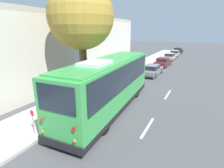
# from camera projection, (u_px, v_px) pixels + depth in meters

# --- Properties ---
(ground_plane) EXTENTS (160.00, 160.00, 0.00)m
(ground_plane) POSITION_uv_depth(u_px,v_px,m) (112.00, 109.00, 12.21)
(ground_plane) COLOR #474749
(sidewalk_slab) EXTENTS (80.00, 3.30, 0.15)m
(sidewalk_slab) POSITION_uv_depth(u_px,v_px,m) (75.00, 100.00, 13.60)
(sidewalk_slab) COLOR #B2AFA8
(sidewalk_slab) RESTS_ON ground
(curb_strip) EXTENTS (80.00, 0.14, 0.15)m
(curb_strip) POSITION_uv_depth(u_px,v_px,m) (94.00, 104.00, 12.84)
(curb_strip) COLOR #9D9A94
(curb_strip) RESTS_ON ground
(shuttle_bus) EXTENTS (10.53, 3.22, 3.62)m
(shuttle_bus) POSITION_uv_depth(u_px,v_px,m) (109.00, 82.00, 11.66)
(shuttle_bus) COLOR green
(shuttle_bus) RESTS_ON ground
(parked_sedan_gray) EXTENTS (4.58, 1.86, 1.27)m
(parked_sedan_gray) POSITION_uv_depth(u_px,v_px,m) (152.00, 70.00, 21.37)
(parked_sedan_gray) COLOR slate
(parked_sedan_gray) RESTS_ON ground
(parked_sedan_maroon) EXTENTS (4.60, 1.94, 1.29)m
(parked_sedan_maroon) POSITION_uv_depth(u_px,v_px,m) (163.00, 62.00, 26.77)
(parked_sedan_maroon) COLOR maroon
(parked_sedan_maroon) RESTS_ON ground
(parked_sedan_tan) EXTENTS (4.49, 1.92, 1.29)m
(parked_sedan_tan) POSITION_uv_depth(u_px,v_px,m) (170.00, 57.00, 32.19)
(parked_sedan_tan) COLOR tan
(parked_sedan_tan) RESTS_ON ground
(parked_sedan_silver) EXTENTS (4.71, 1.93, 1.28)m
(parked_sedan_silver) POSITION_uv_depth(u_px,v_px,m) (175.00, 54.00, 36.98)
(parked_sedan_silver) COLOR #A8AAAF
(parked_sedan_silver) RESTS_ON ground
(parked_sedan_black) EXTENTS (4.69, 2.04, 1.26)m
(parked_sedan_black) POSITION_uv_depth(u_px,v_px,m) (178.00, 51.00, 41.97)
(parked_sedan_black) COLOR black
(parked_sedan_black) RESTS_ON ground
(street_tree) EXTENTS (4.58, 4.58, 9.01)m
(street_tree) POSITION_uv_depth(u_px,v_px,m) (82.00, 12.00, 12.05)
(street_tree) COLOR brown
(street_tree) RESTS_ON sidewalk_slab
(sign_post_near) EXTENTS (0.06, 0.22, 1.31)m
(sign_post_near) POSITION_uv_depth(u_px,v_px,m) (33.00, 122.00, 8.80)
(sign_post_near) COLOR gray
(sign_post_near) RESTS_ON sidewalk_slab
(sign_post_far) EXTENTS (0.06, 0.22, 1.57)m
(sign_post_far) POSITION_uv_depth(u_px,v_px,m) (57.00, 107.00, 10.15)
(sign_post_far) COLOR gray
(sign_post_far) RESTS_ON sidewalk_slab
(fire_hydrant) EXTENTS (0.22, 0.22, 0.81)m
(fire_hydrant) POSITION_uv_depth(u_px,v_px,m) (129.00, 74.00, 19.57)
(fire_hydrant) COLOR gold
(fire_hydrant) RESTS_ON sidewalk_slab
(building_backdrop) EXTENTS (25.15, 7.70, 6.86)m
(building_backdrop) POSITION_uv_depth(u_px,v_px,m) (59.00, 49.00, 20.16)
(building_backdrop) COLOR beige
(building_backdrop) RESTS_ON ground
(lane_stripe_mid) EXTENTS (2.40, 0.14, 0.01)m
(lane_stripe_mid) POSITION_uv_depth(u_px,v_px,m) (148.00, 127.00, 9.84)
(lane_stripe_mid) COLOR silver
(lane_stripe_mid) RESTS_ON ground
(lane_stripe_ahead) EXTENTS (2.40, 0.14, 0.01)m
(lane_stripe_ahead) POSITION_uv_depth(u_px,v_px,m) (168.00, 95.00, 14.93)
(lane_stripe_ahead) COLOR silver
(lane_stripe_ahead) RESTS_ON ground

